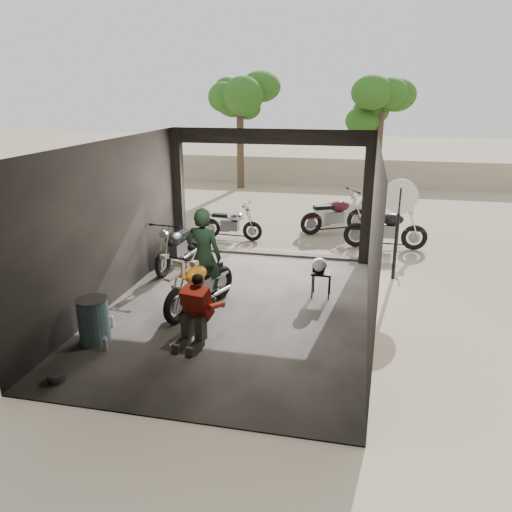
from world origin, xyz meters
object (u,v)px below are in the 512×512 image
at_px(outside_bike_b, 335,212).
at_px(outside_bike_c, 386,225).
at_px(sign_post, 399,213).
at_px(helmet, 319,265).
at_px(oil_drum, 94,321).
at_px(outside_bike_a, 231,221).
at_px(rider, 204,257).
at_px(stool, 322,275).
at_px(mechanic, 193,313).
at_px(left_bike, 176,244).
at_px(main_bike, 200,280).

xyz_separation_m(outside_bike_b, outside_bike_c, (1.43, -1.28, 0.01)).
distance_m(outside_bike_c, sign_post, 2.47).
bearing_deg(helmet, outside_bike_c, 59.36).
xyz_separation_m(outside_bike_b, oil_drum, (-3.50, -7.80, -0.24)).
relative_size(outside_bike_a, oil_drum, 1.99).
bearing_deg(outside_bike_b, oil_drum, 126.83).
relative_size(outside_bike_a, outside_bike_c, 0.83).
relative_size(rider, stool, 3.52).
bearing_deg(mechanic, outside_bike_c, 73.35).
xyz_separation_m(outside_bike_a, rider, (0.66, -4.51, 0.45)).
relative_size(left_bike, stool, 3.18).
xyz_separation_m(stool, helmet, (-0.06, -0.03, 0.22)).
xyz_separation_m(mechanic, stool, (1.89, 2.52, -0.10)).
distance_m(outside_bike_a, mechanic, 6.30).
xyz_separation_m(outside_bike_a, oil_drum, (-0.65, -6.50, -0.14)).
distance_m(left_bike, outside_bike_a, 2.70).
relative_size(left_bike, helmet, 5.37).
xyz_separation_m(main_bike, stool, (2.23, 1.13, -0.14)).
xyz_separation_m(outside_bike_a, stool, (2.90, -3.70, -0.05)).
bearing_deg(outside_bike_c, helmet, 156.86).
distance_m(outside_bike_c, oil_drum, 8.17).
bearing_deg(helmet, oil_drum, -151.47).
bearing_deg(outside_bike_b, outside_bike_a, 85.52).
bearing_deg(helmet, outside_bike_b, 80.21).
bearing_deg(sign_post, helmet, -147.84).
xyz_separation_m(main_bike, outside_bike_a, (-0.67, 4.83, -0.08)).
distance_m(mechanic, stool, 3.15).
xyz_separation_m(outside_bike_c, oil_drum, (-4.93, -6.51, -0.25)).
bearing_deg(outside_bike_a, stool, -137.33).
height_order(left_bike, outside_bike_a, left_bike).
distance_m(outside_bike_b, helmet, 5.03).
bearing_deg(sign_post, rider, -159.95).
xyz_separation_m(main_bike, outside_bike_c, (3.61, 4.84, 0.03)).
distance_m(main_bike, stool, 2.50).
xyz_separation_m(left_bike, rider, (1.31, -1.89, 0.38)).
bearing_deg(outside_bike_c, main_bike, 141.07).
xyz_separation_m(main_bike, mechanic, (0.35, -1.39, -0.03)).
distance_m(main_bike, outside_bike_c, 6.04).
height_order(left_bike, oil_drum, left_bike).
xyz_separation_m(outside_bike_b, sign_post, (1.56, -3.59, 0.89)).
xyz_separation_m(outside_bike_b, stool, (0.05, -5.00, -0.16)).
bearing_deg(outside_bike_b, sign_post, 174.48).
height_order(main_bike, left_bike, main_bike).
relative_size(left_bike, outside_bike_c, 0.93).
xyz_separation_m(outside_bike_c, stool, (-1.37, -3.72, -0.16)).
height_order(outside_bike_b, outside_bike_c, outside_bike_c).
height_order(left_bike, mechanic, left_bike).
xyz_separation_m(stool, sign_post, (1.51, 1.41, 1.04)).
relative_size(outside_bike_b, sign_post, 0.83).
bearing_deg(stool, outside_bike_c, 69.71).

